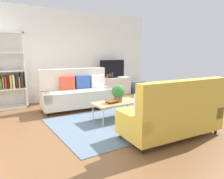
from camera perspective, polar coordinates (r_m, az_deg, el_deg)
name	(u,v)px	position (r m, az deg, el deg)	size (l,w,h in m)	color
ground_plane	(111,121)	(4.86, -0.20, -8.56)	(7.68, 7.68, 0.00)	brown
wall_far	(65,55)	(7.12, -12.61, 9.07)	(6.40, 0.12, 2.90)	white
area_rug	(120,122)	(4.78, 2.09, -8.78)	(2.90, 2.20, 0.01)	slate
couch_beige	(77,92)	(5.89, -9.62, -0.79)	(1.97, 1.02, 1.10)	beige
couch_green	(173,114)	(4.00, 16.23, -6.49)	(1.97, 1.00, 1.10)	gold
coffee_table	(117,103)	(4.86, 1.25, -3.72)	(1.10, 0.56, 0.42)	tan
tv_console	(112,86)	(7.64, 0.01, 0.86)	(1.40, 0.44, 0.64)	silver
tv	(112,69)	(7.54, 0.09, 5.58)	(1.00, 0.20, 0.64)	black
bookshelf	(3,74)	(6.41, -27.55, 3.66)	(1.10, 0.36, 2.10)	white
storage_trunk	(137,87)	(8.22, 6.85, 0.75)	(0.52, 0.40, 0.44)	#4C5666
potted_plant	(118,93)	(4.81, 1.71, -0.84)	(0.30, 0.30, 0.40)	brown
table_book_0	(112,102)	(4.77, -0.09, -3.45)	(0.24, 0.18, 0.03)	#262626
table_book_1	(112,101)	(4.76, -0.09, -3.06)	(0.24, 0.18, 0.03)	orange
vase_0	(97,76)	(7.33, -4.03, 3.66)	(0.12, 0.12, 0.18)	#B24C4C
vase_1	(102,76)	(7.42, -2.83, 3.57)	(0.12, 0.12, 0.13)	silver
bottle_0	(107,76)	(7.43, -1.28, 3.67)	(0.06, 0.06, 0.15)	orange
bottle_1	(110,76)	(7.49, -0.55, 3.77)	(0.04, 0.04, 0.16)	orange
bottle_2	(112,75)	(7.54, 0.06, 3.95)	(0.06, 0.06, 0.20)	#3359B2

